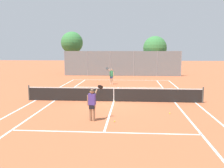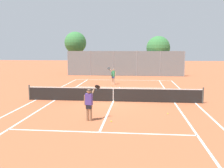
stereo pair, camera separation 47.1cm
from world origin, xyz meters
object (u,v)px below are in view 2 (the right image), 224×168
Objects in this scene: loose_tennis_ball_4 at (111,121)px; loose_tennis_ball_5 at (100,83)px; tennis_net at (113,94)px; player_far_left at (113,75)px; tree_behind_left at (76,43)px; player_near_side at (89,103)px; loose_tennis_ball_3 at (114,101)px; tree_behind_right at (158,48)px; loose_tennis_ball_1 at (168,114)px.

loose_tennis_ball_5 is at bearing 100.77° from loose_tennis_ball_4.
loose_tennis_ball_4 is at bearing -79.23° from loose_tennis_ball_5.
tennis_net is at bearing 94.23° from loose_tennis_ball_4.
loose_tennis_ball_4 is at bearing -85.02° from player_far_left.
loose_tennis_ball_5 is 12.45m from tree_behind_left.
tree_behind_left is at bearing 105.22° from player_near_side.
tennis_net is 9.32m from loose_tennis_ball_5.
player_far_left is at bearing -59.64° from tree_behind_left.
player_far_left is 1.88m from loose_tennis_ball_5.
loose_tennis_ball_5 is (-1.49, 0.71, -0.89)m from player_far_left.
player_near_side reaches higher than loose_tennis_ball_3.
player_far_left reaches higher than tennis_net.
tree_behind_right is (4.47, 18.17, 3.12)m from tennis_net.
loose_tennis_ball_4 is 23.63m from tree_behind_right.
tree_behind_left is at bearing 120.36° from player_far_left.
tree_behind_left reaches higher than tennis_net.
loose_tennis_ball_1 is 13.30m from loose_tennis_ball_5.
player_near_side is 26.88× the size of loose_tennis_ball_4.
player_near_side is 26.88× the size of loose_tennis_ball_5.
player_far_left is 26.88× the size of loose_tennis_ball_5.
player_far_left is at bearing 95.41° from tennis_net.
loose_tennis_ball_3 is 0.01× the size of tree_behind_left.
loose_tennis_ball_1 is at bearing 21.89° from player_near_side.
player_near_side is 0.33× the size of tree_behind_right.
loose_tennis_ball_1 is (3.32, -3.04, -0.48)m from tennis_net.
tennis_net reaches higher than loose_tennis_ball_3.
loose_tennis_ball_3 is 4.84m from loose_tennis_ball_4.
player_near_side is at bearing -74.78° from tree_behind_left.
loose_tennis_ball_3 is at bearing 80.06° from player_near_side.
loose_tennis_ball_5 is 11.92m from tree_behind_right.
player_far_left is 26.88× the size of loose_tennis_ball_1.
tennis_net is 1.98× the size of tree_behind_left.
player_near_side is (-0.77, -4.68, 0.42)m from tennis_net.
loose_tennis_ball_3 is at bearing -84.22° from player_far_left.
loose_tennis_ball_3 is 1.00× the size of loose_tennis_ball_5.
tree_behind_right is (4.11, 22.99, 3.60)m from loose_tennis_ball_4.
loose_tennis_ball_1 is 1.00× the size of loose_tennis_ball_3.
loose_tennis_ball_4 is 14.10m from loose_tennis_ball_5.
player_near_side reaches higher than loose_tennis_ball_4.
loose_tennis_ball_5 is (-5.60, 12.06, 0.00)m from loose_tennis_ball_1.
tree_behind_left reaches higher than player_near_side.
tennis_net is 6.76× the size of player_far_left.
tree_behind_right is (11.82, -1.35, -0.77)m from tree_behind_left.
player_near_side is 1.00× the size of player_far_left.
loose_tennis_ball_5 is (-2.33, 9.02, 0.00)m from loose_tennis_ball_3.
loose_tennis_ball_1 is 0.01× the size of tree_behind_right.
loose_tennis_ball_1 is (4.09, 1.64, -0.89)m from player_near_side.
loose_tennis_ball_3 is (0.82, 4.69, -0.89)m from player_near_side.
tree_behind_left is at bearing 110.78° from loose_tennis_ball_3.
loose_tennis_ball_3 and loose_tennis_ball_4 have the same top height.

